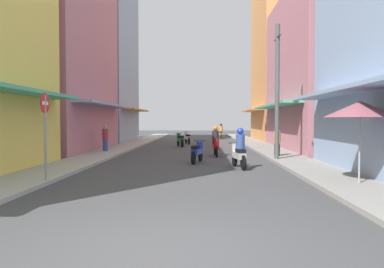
# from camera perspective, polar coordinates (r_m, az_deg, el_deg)

# --- Properties ---
(ground_plane) EXTENTS (96.18, 96.18, 0.00)m
(ground_plane) POSITION_cam_1_polar(r_m,az_deg,el_deg) (23.06, 0.03, -2.54)
(ground_plane) COLOR #424244
(sidewalk_left) EXTENTS (1.92, 51.72, 0.12)m
(sidewalk_left) POSITION_cam_1_polar(r_m,az_deg,el_deg) (23.66, -11.47, -2.32)
(sidewalk_left) COLOR #ADA89E
(sidewalk_left) RESTS_ON ground
(sidewalk_right) EXTENTS (1.92, 51.72, 0.12)m
(sidewalk_right) POSITION_cam_1_polar(r_m,az_deg,el_deg) (23.40, 11.67, -2.37)
(sidewalk_right) COLOR gray
(sidewalk_right) RESTS_ON ground
(building_left_mid) EXTENTS (7.05, 10.44, 11.86)m
(building_left_mid) POSITION_cam_1_polar(r_m,az_deg,el_deg) (24.49, -21.20, 11.50)
(building_left_mid) COLOR #B7727F
(building_left_mid) RESTS_ON ground
(building_left_far) EXTENTS (7.05, 8.66, 15.33)m
(building_left_far) POSITION_cam_1_polar(r_m,az_deg,el_deg) (34.09, -14.56, 11.80)
(building_left_far) COLOR #8CA5CC
(building_left_far) RESTS_ON ground
(building_right_mid) EXTENTS (7.05, 11.54, 9.84)m
(building_right_mid) POSITION_cam_1_polar(r_m,az_deg,el_deg) (25.17, 20.48, 8.92)
(building_right_mid) COLOR #B7727F
(building_right_mid) RESTS_ON ground
(building_right_far) EXTENTS (7.05, 9.15, 14.77)m
(building_right_far) POSITION_cam_1_polar(r_m,az_deg,el_deg) (35.70, 14.89, 10.89)
(building_right_far) COLOR #D88C4C
(building_right_far) RESTS_ON ground
(motorbike_orange) EXTENTS (0.55, 1.81, 1.58)m
(motorbike_orange) POSITION_cam_1_polar(r_m,az_deg,el_deg) (37.74, 4.49, 0.30)
(motorbike_orange) COLOR black
(motorbike_orange) RESTS_ON ground
(motorbike_blue) EXTENTS (0.65, 1.78, 0.96)m
(motorbike_blue) POSITION_cam_1_polar(r_m,az_deg,el_deg) (16.26, 0.83, -2.67)
(motorbike_blue) COLOR black
(motorbike_blue) RESTS_ON ground
(motorbike_silver) EXTENTS (0.60, 1.80, 1.58)m
(motorbike_silver) POSITION_cam_1_polar(r_m,az_deg,el_deg) (14.44, 7.24, -2.49)
(motorbike_silver) COLOR black
(motorbike_silver) RESTS_ON ground
(motorbike_green) EXTENTS (0.70, 1.76, 0.96)m
(motorbike_green) POSITION_cam_1_polar(r_m,az_deg,el_deg) (26.43, -1.86, -0.86)
(motorbike_green) COLOR black
(motorbike_green) RESTS_ON ground
(motorbike_white) EXTENTS (0.64, 1.78, 0.96)m
(motorbike_white) POSITION_cam_1_polar(r_m,az_deg,el_deg) (29.46, -0.74, -0.56)
(motorbike_white) COLOR black
(motorbike_white) RESTS_ON ground
(motorbike_red) EXTENTS (0.55, 1.81, 1.58)m
(motorbike_red) POSITION_cam_1_polar(r_m,az_deg,el_deg) (19.42, 3.67, -1.32)
(motorbike_red) COLOR black
(motorbike_red) RESTS_ON ground
(pedestrian_midway) EXTENTS (0.34, 0.34, 1.63)m
(pedestrian_midway) POSITION_cam_1_polar(r_m,az_deg,el_deg) (21.65, -13.19, -0.73)
(pedestrian_midway) COLOR #334C8C
(pedestrian_midway) RESTS_ON ground
(pedestrian_far) EXTENTS (0.34, 0.34, 1.60)m
(pedestrian_far) POSITION_cam_1_polar(r_m,az_deg,el_deg) (18.69, 12.95, -1.21)
(pedestrian_far) COLOR #262628
(pedestrian_far) RESTS_ON ground
(vendor_umbrella) EXTENTS (1.95, 1.95, 2.38)m
(vendor_umbrella) POSITION_cam_1_polar(r_m,az_deg,el_deg) (11.18, 24.44, 3.48)
(vendor_umbrella) COLOR #99999E
(vendor_umbrella) RESTS_ON ground
(utility_pole) EXTENTS (0.20, 1.20, 6.17)m
(utility_pole) POSITION_cam_1_polar(r_m,az_deg,el_deg) (17.23, 12.97, 6.39)
(utility_pole) COLOR #4C4C4F
(utility_pole) RESTS_ON ground
(street_sign_no_entry) EXTENTS (0.07, 0.60, 2.65)m
(street_sign_no_entry) POSITION_cam_1_polar(r_m,az_deg,el_deg) (11.52, -21.64, 1.29)
(street_sign_no_entry) COLOR gray
(street_sign_no_entry) RESTS_ON ground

